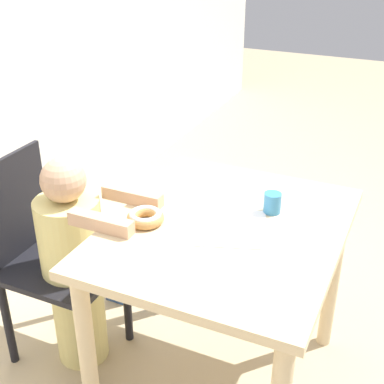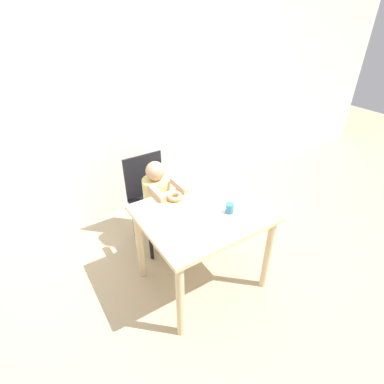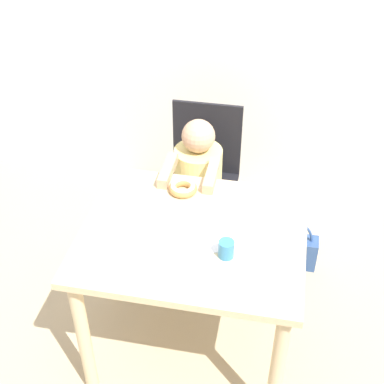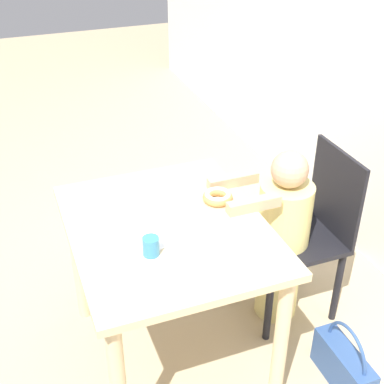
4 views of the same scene
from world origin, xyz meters
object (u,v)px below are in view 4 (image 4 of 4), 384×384
Objects in this scene: chair at (305,234)px; cup at (151,246)px; child_figure at (281,238)px; donut at (218,196)px; handbag at (343,365)px.

cup is (0.25, -0.86, 0.33)m from chair.
cup is at bearing -70.94° from child_figure.
donut is at bearing 123.93° from cup.
chair reaches higher than donut.
donut is 0.95m from handbag.
child_figure is 7.11× the size of donut.
handbag is at bearing 6.87° from child_figure.
chair is at bearing 89.10° from donut.
chair is 0.57m from donut.
child_figure is (0.00, -0.13, 0.01)m from chair.
chair is at bearing 106.31° from cup.
handbag is (0.52, 0.06, -0.36)m from child_figure.
cup reaches higher than donut.
chair is 2.60× the size of handbag.
child_figure reaches higher than handbag.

